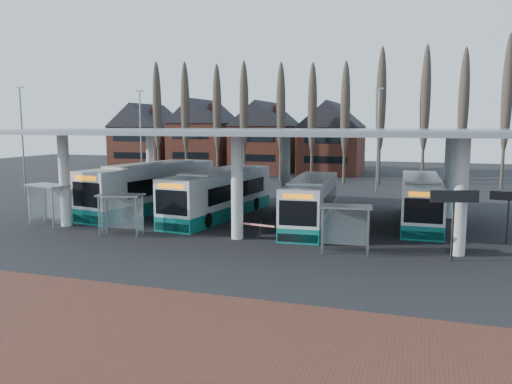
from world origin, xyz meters
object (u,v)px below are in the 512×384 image
(bus_2, at_px, (311,203))
(bus_3, at_px, (420,201))
(bus_0, at_px, (152,188))
(shelter_2, at_px, (345,218))
(shelter_1, at_px, (122,205))
(bus_1, at_px, (220,194))
(shelter_0, at_px, (50,196))

(bus_2, relative_size, bus_3, 1.00)
(bus_0, xyz_separation_m, bus_3, (19.84, 1.20, -0.24))
(bus_0, distance_m, shelter_2, 18.19)
(bus_0, xyz_separation_m, shelter_1, (2.74, -8.41, 0.08))
(bus_1, bearing_deg, bus_0, 177.98)
(bus_3, relative_size, shelter_1, 3.98)
(bus_0, height_order, bus_1, bus_0)
(bus_0, distance_m, bus_2, 13.08)
(bus_1, relative_size, shelter_1, 4.35)
(shelter_2, bearing_deg, shelter_1, 172.49)
(shelter_0, bearing_deg, bus_0, 79.70)
(bus_3, height_order, shelter_2, bus_3)
(bus_2, distance_m, bus_3, 7.50)
(bus_3, distance_m, shelter_2, 10.30)
(shelter_0, relative_size, shelter_1, 1.11)
(bus_3, distance_m, shelter_1, 19.62)
(bus_2, xyz_separation_m, shelter_2, (3.17, -6.64, 0.32))
(bus_0, bearing_deg, shelter_0, -104.81)
(bus_1, height_order, bus_3, bus_1)
(bus_3, height_order, shelter_1, bus_3)
(bus_0, distance_m, bus_3, 19.88)
(shelter_1, bearing_deg, bus_0, 97.60)
(bus_3, relative_size, shelter_2, 4.06)
(bus_2, height_order, shelter_2, bus_2)
(bus_3, xyz_separation_m, shelter_0, (-23.24, -8.56, 0.49))
(shelter_2, bearing_deg, bus_2, 108.02)
(bus_0, bearing_deg, bus_1, 1.70)
(shelter_1, relative_size, shelter_2, 1.02)
(bus_0, bearing_deg, bus_3, 13.40)
(bus_2, bearing_deg, shelter_0, -165.36)
(bus_1, relative_size, shelter_2, 4.43)
(bus_2, relative_size, shelter_2, 4.07)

